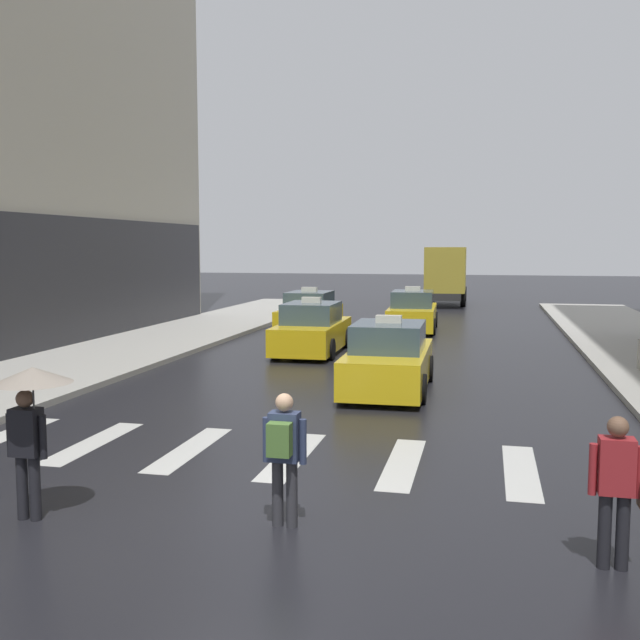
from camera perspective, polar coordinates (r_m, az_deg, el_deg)
ground_plane at (r=9.36m, az=-7.13°, el=-15.62°), size 160.00×160.00×0.00m
crosswalk_markings at (r=12.07m, az=-2.16°, el=-10.60°), size 11.30×2.80×0.01m
taxi_lead at (r=17.27m, az=5.42°, el=-3.16°), size 1.99×4.57×1.80m
taxi_second at (r=23.21m, az=-0.63°, el=-0.83°), size 1.99×4.57×1.80m
taxi_third at (r=28.82m, az=-0.80°, el=0.47°), size 1.94×4.55×1.80m
taxi_fourth at (r=29.53m, az=7.27°, el=0.55°), size 2.06×4.60×1.80m
box_truck at (r=43.14m, az=9.90°, el=3.66°), size 2.38×7.58×3.35m
pedestrian_with_umbrella at (r=9.67m, az=-21.77°, el=-5.92°), size 0.96×0.96×1.94m
pedestrian_with_backpack at (r=8.91m, az=-2.86°, el=-10.10°), size 0.55×0.43×1.65m
pedestrian_with_handbag at (r=8.41m, az=22.28°, el=-11.78°), size 0.60×0.24×1.65m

